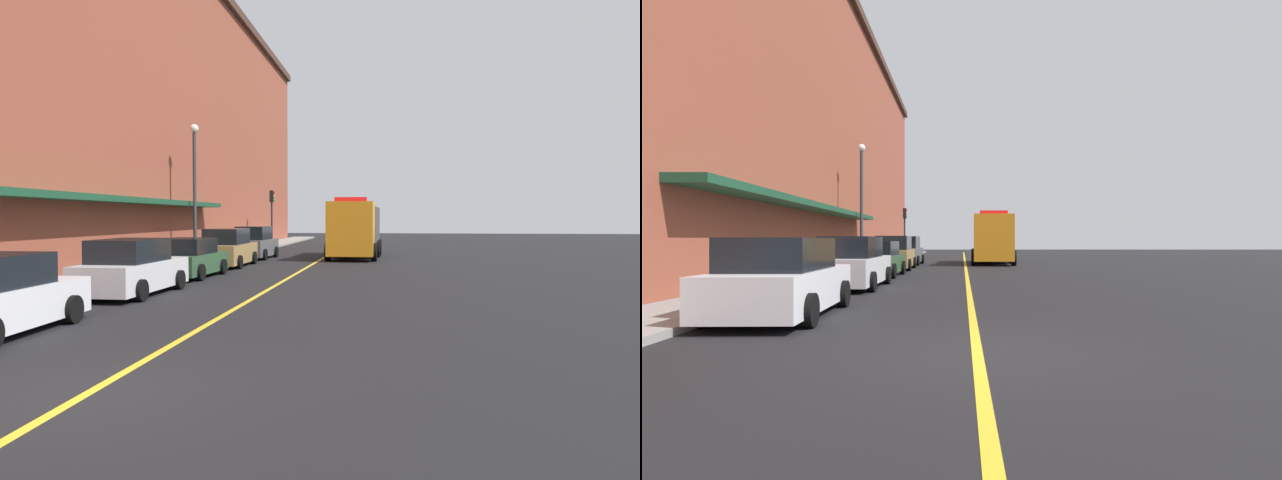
{
  "view_description": "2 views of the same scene",
  "coord_description": "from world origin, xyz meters",
  "views": [
    {
      "loc": [
        4.14,
        -7.58,
        2.4
      ],
      "look_at": [
        1.39,
        14.24,
        1.55
      ],
      "focal_mm": 33.38,
      "sensor_mm": 36.0,
      "label": 1
    },
    {
      "loc": [
        -0.22,
        -7.16,
        1.6
      ],
      "look_at": [
        -0.21,
        25.46,
        1.62
      ],
      "focal_mm": 28.38,
      "sensor_mm": 36.0,
      "label": 2
    }
  ],
  "objects": [
    {
      "name": "traffic_light_near",
      "position": [
        -5.29,
        37.55,
        3.16
      ],
      "size": [
        0.38,
        0.36,
        4.3
      ],
      "color": "#232326",
      "rests_on": "sidewalk_left"
    },
    {
      "name": "sidewalk_left",
      "position": [
        -6.2,
        25.0,
        0.07
      ],
      "size": [
        2.4,
        70.0,
        0.15
      ],
      "primitive_type": "cube",
      "color": "gray",
      "rests_on": "ground"
    },
    {
      "name": "parking_meter_2",
      "position": [
        -5.35,
        25.58,
        1.06
      ],
      "size": [
        0.14,
        0.18,
        1.33
      ],
      "color": "#4C4C51",
      "rests_on": "sidewalk_left"
    },
    {
      "name": "ground_plane",
      "position": [
        0.0,
        25.0,
        0.0
      ],
      "size": [
        112.0,
        112.0,
        0.0
      ],
      "primitive_type": "plane",
      "color": "black"
    },
    {
      "name": "parking_meter_0",
      "position": [
        -5.35,
        15.06,
        1.06
      ],
      "size": [
        0.14,
        0.18,
        1.33
      ],
      "color": "#4C4C51",
      "rests_on": "sidewalk_left"
    },
    {
      "name": "parking_meter_1",
      "position": [
        -5.35,
        11.94,
        1.06
      ],
      "size": [
        0.14,
        0.18,
        1.33
      ],
      "color": "#4C4C51",
      "rests_on": "sidewalk_left"
    },
    {
      "name": "street_lamp_left",
      "position": [
        -5.95,
        21.61,
        4.4
      ],
      "size": [
        0.44,
        0.44,
        6.94
      ],
      "color": "#33383D",
      "rests_on": "sidewalk_left"
    },
    {
      "name": "brick_building_left",
      "position": [
        -12.82,
        24.0,
        8.79
      ],
      "size": [
        12.0,
        64.0,
        17.56
      ],
      "color": "brown",
      "rests_on": "ground"
    },
    {
      "name": "parked_car_2",
      "position": [
        -3.98,
        15.22,
        0.74
      ],
      "size": [
        2.16,
        4.32,
        1.56
      ],
      "rotation": [
        0.0,
        0.0,
        1.54
      ],
      "color": "#2D5133",
      "rests_on": "ground"
    },
    {
      "name": "parked_car_3",
      "position": [
        -3.93,
        20.5,
        0.86
      ],
      "size": [
        2.1,
        4.71,
        1.84
      ],
      "rotation": [
        0.0,
        0.0,
        1.57
      ],
      "color": "#A5844C",
      "rests_on": "ground"
    },
    {
      "name": "parked_car_4",
      "position": [
        -3.89,
        25.98,
        0.86
      ],
      "size": [
        2.14,
        4.35,
        1.86
      ],
      "rotation": [
        0.0,
        0.0,
        1.54
      ],
      "color": "#595B60",
      "rests_on": "ground"
    },
    {
      "name": "lane_center_stripe",
      "position": [
        0.0,
        25.0,
        0.0
      ],
      "size": [
        0.16,
        70.0,
        0.01
      ],
      "primitive_type": "cube",
      "color": "gold",
      "rests_on": "ground"
    },
    {
      "name": "parked_car_1",
      "position": [
        -3.9,
        9.83,
        0.81
      ],
      "size": [
        2.1,
        4.74,
        1.73
      ],
      "rotation": [
        0.0,
        0.0,
        1.56
      ],
      "color": "silver",
      "rests_on": "ground"
    },
    {
      "name": "utility_truck",
      "position": [
        1.84,
        27.33,
        1.65
      ],
      "size": [
        2.96,
        7.7,
        3.47
      ],
      "rotation": [
        0.0,
        0.0,
        -1.59
      ],
      "color": "orange",
      "rests_on": "ground"
    }
  ]
}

